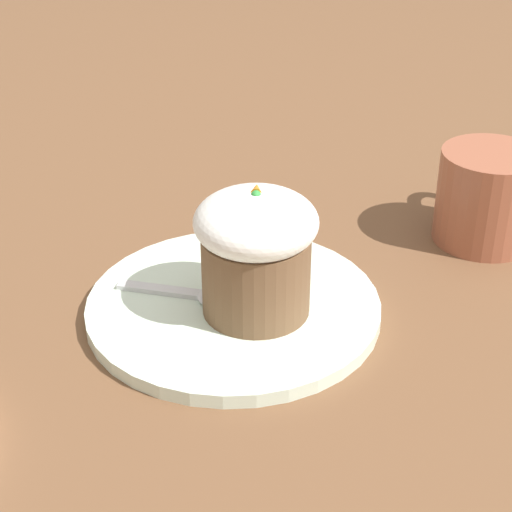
% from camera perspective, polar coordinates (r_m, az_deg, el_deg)
% --- Properties ---
extents(ground_plane, '(4.00, 4.00, 0.00)m').
position_cam_1_polar(ground_plane, '(0.66, -1.51, -3.82)').
color(ground_plane, brown).
extents(dessert_plate, '(0.23, 0.23, 0.01)m').
position_cam_1_polar(dessert_plate, '(0.66, -1.52, -3.42)').
color(dessert_plate, silver).
rests_on(dessert_plate, ground_plane).
extents(carrot_cake, '(0.09, 0.09, 0.10)m').
position_cam_1_polar(carrot_cake, '(0.62, 0.00, 0.41)').
color(carrot_cake, brown).
rests_on(carrot_cake, dessert_plate).
extents(spoon, '(0.04, 0.11, 0.01)m').
position_cam_1_polar(spoon, '(0.66, -3.03, -2.62)').
color(spoon, silver).
rests_on(spoon, dessert_plate).
extents(coffee_cup, '(0.12, 0.09, 0.08)m').
position_cam_1_polar(coffee_cup, '(0.77, 15.13, 3.91)').
color(coffee_cup, '#9E563D').
rests_on(coffee_cup, ground_plane).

